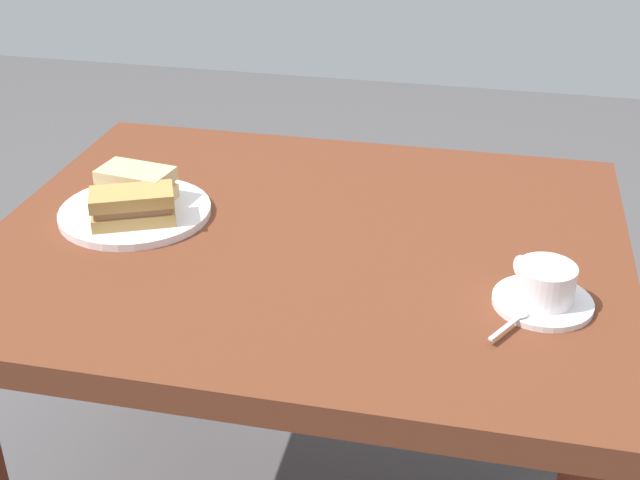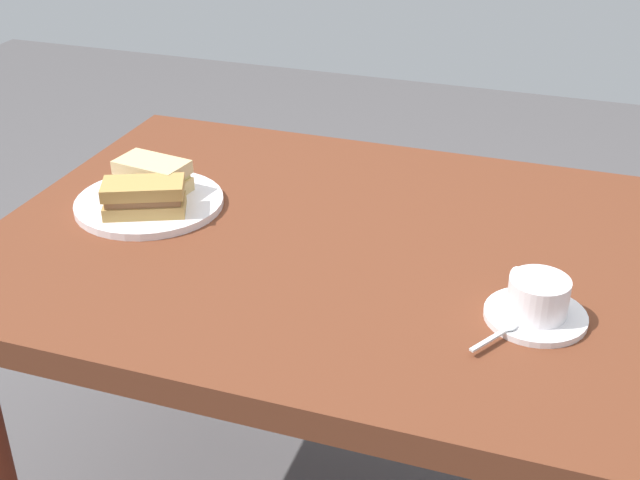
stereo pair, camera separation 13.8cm
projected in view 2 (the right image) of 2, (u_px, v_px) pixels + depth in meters
The scene contains 7 objects.
dining_table at pixel (312, 289), 1.52m from camera, with size 1.10×0.88×0.70m.
sandwich_plate at pixel (149, 203), 1.56m from camera, with size 0.27×0.27×0.01m, color white.
sandwich_front at pixel (153, 176), 1.58m from camera, with size 0.14×0.09×0.06m.
sandwich_back at pixel (144, 197), 1.50m from camera, with size 0.16×0.13×0.06m.
coffee_saucer at pixel (535, 316), 1.24m from camera, with size 0.15×0.15×0.01m, color white.
coffee_cup at pixel (538, 295), 1.22m from camera, with size 0.09×0.10×0.06m.
spoon at pixel (502, 332), 1.19m from camera, with size 0.06×0.09×0.01m.
Camera 2 is at (0.43, -1.21, 1.40)m, focal length 47.29 mm.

